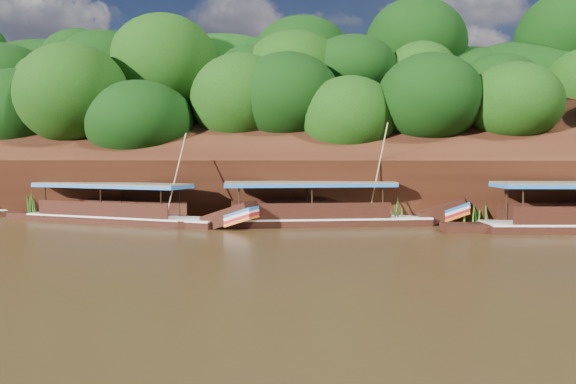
% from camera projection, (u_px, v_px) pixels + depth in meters
% --- Properties ---
extents(ground, '(160.00, 160.00, 0.00)m').
position_uv_depth(ground, '(357.00, 249.00, 24.16)').
color(ground, black).
rests_on(ground, ground).
extents(riverbank, '(120.00, 30.06, 19.40)m').
position_uv_depth(riverbank, '(360.00, 182.00, 46.53)').
color(riverbank, black).
rests_on(riverbank, ground).
extents(boat_1, '(14.71, 5.42, 6.31)m').
position_uv_depth(boat_1, '(335.00, 215.00, 32.37)').
color(boat_1, black).
rests_on(boat_1, ground).
extents(boat_2, '(15.12, 5.33, 5.75)m').
position_uv_depth(boat_2, '(133.00, 215.00, 33.20)').
color(boat_2, black).
rests_on(boat_2, ground).
extents(reeds, '(50.30, 2.47, 2.12)m').
position_uv_depth(reeds, '(291.00, 207.00, 34.03)').
color(reeds, '#266419').
rests_on(reeds, ground).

